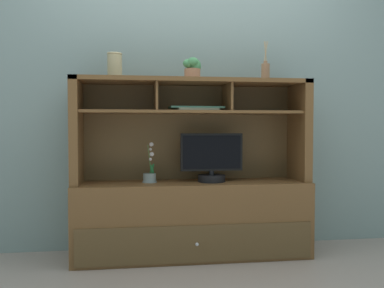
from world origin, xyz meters
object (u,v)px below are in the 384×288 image
(tv_monitor, at_px, (212,161))
(magazine_stack_left, at_px, (196,109))
(ceramic_vase, at_px, (115,66))
(potted_succulent, at_px, (193,69))
(potted_orchid, at_px, (150,175))
(diffuser_bottle, at_px, (265,72))
(media_console, at_px, (192,201))

(tv_monitor, height_order, magazine_stack_left, magazine_stack_left)
(magazine_stack_left, height_order, ceramic_vase, ceramic_vase)
(potted_succulent, height_order, ceramic_vase, ceramic_vase)
(potted_orchid, xyz_separation_m, magazine_stack_left, (0.33, -0.01, 0.48))
(potted_succulent, bearing_deg, potted_orchid, 176.48)
(magazine_stack_left, xyz_separation_m, potted_succulent, (-0.02, -0.01, 0.28))
(magazine_stack_left, relative_size, ceramic_vase, 2.20)
(magazine_stack_left, bearing_deg, tv_monitor, -10.17)
(diffuser_bottle, height_order, potted_succulent, diffuser_bottle)
(media_console, relative_size, potted_succulent, 11.11)
(potted_succulent, bearing_deg, diffuser_bottle, 1.56)
(magazine_stack_left, relative_size, potted_succulent, 2.59)
(magazine_stack_left, bearing_deg, potted_succulent, -163.89)
(media_console, distance_m, potted_orchid, 0.36)
(potted_succulent, relative_size, ceramic_vase, 0.85)
(potted_orchid, height_order, ceramic_vase, ceramic_vase)
(potted_orchid, height_order, magazine_stack_left, magazine_stack_left)
(media_console, xyz_separation_m, tv_monitor, (0.14, -0.04, 0.30))
(media_console, distance_m, magazine_stack_left, 0.67)
(tv_monitor, xyz_separation_m, potted_succulent, (-0.14, 0.01, 0.66))
(media_console, height_order, potted_succulent, potted_succulent)
(potted_orchid, distance_m, magazine_stack_left, 0.58)
(diffuser_bottle, xyz_separation_m, potted_succulent, (-0.54, -0.01, 0.01))
(potted_orchid, height_order, diffuser_bottle, diffuser_bottle)
(media_console, height_order, tv_monitor, media_console)
(magazine_stack_left, distance_m, ceramic_vase, 0.65)
(magazine_stack_left, bearing_deg, diffuser_bottle, 0.93)
(media_console, height_order, ceramic_vase, ceramic_vase)
(media_console, distance_m, potted_succulent, 0.96)
(potted_orchid, bearing_deg, diffuser_bottle, -0.28)
(tv_monitor, height_order, ceramic_vase, ceramic_vase)
(potted_orchid, relative_size, magazine_stack_left, 0.73)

